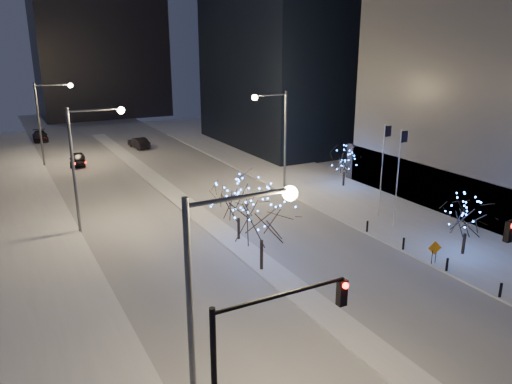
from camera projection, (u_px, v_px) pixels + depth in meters
road at (168, 190)px, 51.31m from camera, size 20.00×130.00×0.02m
median at (185, 203)px, 47.08m from camera, size 2.00×80.00×0.15m
east_sidewalk at (379, 209)px, 45.44m from camera, size 10.00×90.00×0.15m
west_sidewalk at (35, 278)px, 32.32m from camera, size 8.00×90.00×0.15m
horizon_block at (96, 6)px, 95.89m from camera, size 24.00×14.00×42.00m
street_lamp_w_near at (218, 287)px, 17.57m from camera, size 4.40×0.56×10.00m
street_lamp_w_mid at (86, 152)px, 38.63m from camera, size 4.40×0.56×10.00m
street_lamp_w_far at (47, 112)px, 59.68m from camera, size 4.40×0.56×10.00m
street_lamp_east at (278, 127)px, 49.77m from camera, size 3.90×0.56×10.00m
traffic_signal_west at (257, 356)px, 16.61m from camera, size 5.26×0.43×7.00m
flagpoles at (391, 167)px, 41.00m from camera, size 1.35×2.60×8.00m
bollards at (424, 254)px, 34.69m from camera, size 0.16×12.16×0.90m
car_near at (77, 159)px, 61.34m from camera, size 2.54×4.73×1.53m
car_mid at (139, 143)px, 71.05m from camera, size 2.18×4.79×1.52m
car_far at (40, 136)px, 76.08m from camera, size 2.29×5.19×1.48m
holiday_tree_median_near at (262, 214)px, 32.26m from camera, size 5.32×5.32×6.17m
holiday_tree_median_far at (238, 198)px, 37.51m from camera, size 4.53×4.53×5.17m
holiday_tree_plaza_near at (467, 217)px, 34.99m from camera, size 3.91×3.91×4.35m
holiday_tree_plaza_far at (345, 161)px, 51.70m from camera, size 4.02×4.02×4.04m
construction_sign at (435, 250)px, 33.93m from camera, size 0.96×0.35×1.65m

